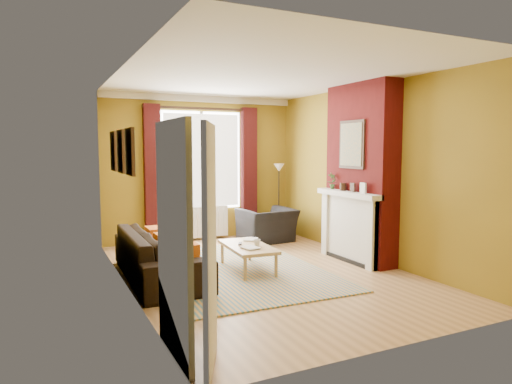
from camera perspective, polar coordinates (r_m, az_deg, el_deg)
ground at (r=6.70m, az=0.94°, el=-10.02°), size 5.50×5.50×0.00m
room_walls at (r=7.01m, az=4.53°, el=2.11°), size 3.82×5.54×2.83m
striped_rug at (r=6.82m, az=-2.83°, el=-9.68°), size 2.51×3.42×0.02m
sofa at (r=6.47m, az=-11.93°, el=-7.67°), size 0.92×2.29×0.66m
armchair at (r=8.79m, az=1.39°, el=-4.17°), size 1.04×0.92×0.63m
coffee_table at (r=6.72m, az=-1.06°, el=-6.99°), size 0.65×1.18×0.38m
wicker_stool at (r=8.98m, az=-1.07°, el=-4.70°), size 0.40×0.40×0.41m
floor_lamp at (r=9.32m, az=2.89°, el=1.64°), size 0.28×0.28×1.48m
book_a at (r=6.43m, az=-1.48°, el=-7.09°), size 0.24×0.30×0.03m
book_b at (r=7.09m, az=-1.41°, el=-5.91°), size 0.30×0.32×0.02m
mug at (r=6.66m, az=0.12°, el=-6.34°), size 0.13×0.13×0.09m
tv_remote at (r=6.77m, az=-2.00°, el=-6.47°), size 0.11×0.15×0.02m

